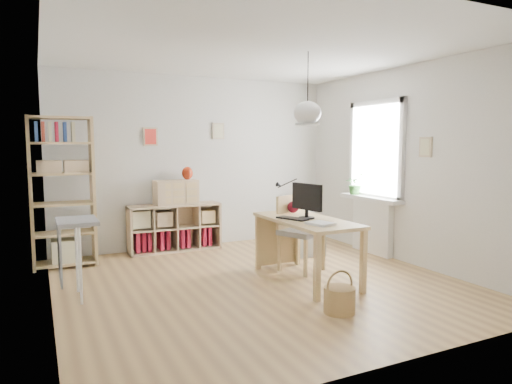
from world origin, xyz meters
name	(u,v)px	position (x,y,z in m)	size (l,w,h in m)	color
ground	(259,282)	(0.00, 0.00, 0.00)	(4.50, 4.50, 0.00)	tan
room_shell	(307,113)	(0.55, -0.15, 2.00)	(4.50, 4.50, 4.50)	white
window_unit	(376,150)	(2.23, 0.60, 1.55)	(0.07, 1.16, 1.46)	white
radiator	(372,227)	(2.19, 0.60, 0.40)	(0.10, 0.80, 0.80)	white
windowsill	(370,199)	(2.14, 0.60, 0.83)	(0.22, 1.20, 0.06)	white
desk	(306,226)	(0.55, -0.15, 0.66)	(0.70, 1.50, 0.75)	#DFC180
cube_shelf	(173,231)	(-0.47, 2.08, 0.30)	(1.40, 0.38, 0.72)	#CCAE86
tall_bookshelf	(62,186)	(-2.04, 1.80, 1.09)	(0.80, 0.38, 2.00)	#DFC180
side_table	(71,237)	(-2.04, 0.35, 0.67)	(0.40, 0.55, 0.85)	#97989A
chair	(297,228)	(0.69, 0.28, 0.55)	(0.63, 0.63, 0.97)	#97989A
wicker_basket	(340,299)	(0.27, -1.21, 0.14)	(0.31, 0.31, 0.43)	#A27949
storage_chest	(301,241)	(1.18, 1.00, 0.20)	(0.64, 0.71, 0.61)	beige
monitor	(307,199)	(0.56, -0.13, 0.99)	(0.19, 0.48, 0.42)	black
keyboard	(292,218)	(0.38, -0.11, 0.76)	(0.15, 0.39, 0.02)	black
task_lamp	(286,191)	(0.62, 0.47, 1.02)	(0.38, 0.14, 0.40)	black
yarn_ball	(293,207)	(0.65, 0.34, 0.82)	(0.15, 0.15, 0.15)	#4E0A1D
paper_tray	(320,224)	(0.47, -0.57, 0.76)	(0.22, 0.28, 0.03)	white
drawer_chest	(176,192)	(-0.42, 2.04, 0.91)	(0.65, 0.30, 0.37)	#CCAE86
red_vase	(187,173)	(-0.24, 2.04, 1.19)	(0.17, 0.17, 0.20)	#A0240D
potted_plant	(355,184)	(2.12, 0.95, 1.02)	(0.29, 0.26, 0.33)	#285E23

